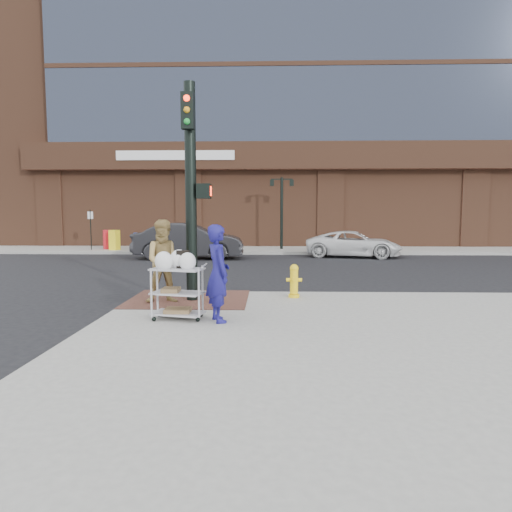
{
  "coord_description": "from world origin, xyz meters",
  "views": [
    {
      "loc": [
        1.32,
        -9.76,
        2.22
      ],
      "look_at": [
        1.02,
        0.27,
        1.25
      ],
      "focal_mm": 32.0,
      "sensor_mm": 36.0,
      "label": 1
    }
  ],
  "objects_px": {
    "fire_hydrant": "(294,280)",
    "lamp_post": "(282,205)",
    "utility_cart": "(178,288)",
    "pedestrian_tan": "(165,261)",
    "minivan_white": "(354,244)",
    "traffic_signal_pole": "(192,185)",
    "sedan_dark": "(189,241)",
    "woman_blue": "(218,273)"
  },
  "relations": [
    {
      "from": "pedestrian_tan",
      "to": "utility_cart",
      "type": "xyz_separation_m",
      "value": [
        0.6,
        -1.62,
        -0.34
      ]
    },
    {
      "from": "lamp_post",
      "to": "woman_blue",
      "type": "relative_size",
      "value": 2.17
    },
    {
      "from": "fire_hydrant",
      "to": "utility_cart",
      "type": "bearing_deg",
      "value": -135.39
    },
    {
      "from": "fire_hydrant",
      "to": "lamp_post",
      "type": "bearing_deg",
      "value": 89.69
    },
    {
      "from": "lamp_post",
      "to": "utility_cart",
      "type": "distance_m",
      "value": 17.4
    },
    {
      "from": "minivan_white",
      "to": "utility_cart",
      "type": "relative_size",
      "value": 3.46
    },
    {
      "from": "woman_blue",
      "to": "fire_hydrant",
      "type": "relative_size",
      "value": 2.26
    },
    {
      "from": "fire_hydrant",
      "to": "pedestrian_tan",
      "type": "bearing_deg",
      "value": -166.35
    },
    {
      "from": "traffic_signal_pole",
      "to": "minivan_white",
      "type": "bearing_deg",
      "value": 63.75
    },
    {
      "from": "lamp_post",
      "to": "utility_cart",
      "type": "xyz_separation_m",
      "value": [
        -2.45,
        -17.12,
        -1.86
      ]
    },
    {
      "from": "woman_blue",
      "to": "minivan_white",
      "type": "distance_m",
      "value": 15.07
    },
    {
      "from": "sedan_dark",
      "to": "minivan_white",
      "type": "bearing_deg",
      "value": -84.15
    },
    {
      "from": "lamp_post",
      "to": "sedan_dark",
      "type": "xyz_separation_m",
      "value": [
        -4.53,
        -4.2,
        -1.76
      ]
    },
    {
      "from": "woman_blue",
      "to": "sedan_dark",
      "type": "bearing_deg",
      "value": -10.61
    },
    {
      "from": "traffic_signal_pole",
      "to": "sedan_dark",
      "type": "bearing_deg",
      "value": 100.52
    },
    {
      "from": "lamp_post",
      "to": "pedestrian_tan",
      "type": "bearing_deg",
      "value": -101.15
    },
    {
      "from": "woman_blue",
      "to": "fire_hydrant",
      "type": "height_order",
      "value": "woman_blue"
    },
    {
      "from": "lamp_post",
      "to": "pedestrian_tan",
      "type": "distance_m",
      "value": 15.88
    },
    {
      "from": "sedan_dark",
      "to": "minivan_white",
      "type": "relative_size",
      "value": 1.12
    },
    {
      "from": "pedestrian_tan",
      "to": "utility_cart",
      "type": "distance_m",
      "value": 1.76
    },
    {
      "from": "traffic_signal_pole",
      "to": "sedan_dark",
      "type": "relative_size",
      "value": 0.96
    },
    {
      "from": "woman_blue",
      "to": "utility_cart",
      "type": "height_order",
      "value": "woman_blue"
    },
    {
      "from": "woman_blue",
      "to": "sedan_dark",
      "type": "relative_size",
      "value": 0.35
    },
    {
      "from": "lamp_post",
      "to": "minivan_white",
      "type": "xyz_separation_m",
      "value": [
        3.49,
        -3.12,
        -1.97
      ]
    },
    {
      "from": "minivan_white",
      "to": "fire_hydrant",
      "type": "height_order",
      "value": "minivan_white"
    },
    {
      "from": "woman_blue",
      "to": "utility_cart",
      "type": "bearing_deg",
      "value": 56.35
    },
    {
      "from": "woman_blue",
      "to": "minivan_white",
      "type": "xyz_separation_m",
      "value": [
        5.14,
        14.15,
        -0.42
      ]
    },
    {
      "from": "woman_blue",
      "to": "utility_cart",
      "type": "relative_size",
      "value": 1.37
    },
    {
      "from": "traffic_signal_pole",
      "to": "pedestrian_tan",
      "type": "bearing_deg",
      "value": -154.32
    },
    {
      "from": "minivan_white",
      "to": "fire_hydrant",
      "type": "xyz_separation_m",
      "value": [
        -3.57,
        -11.66,
        -0.08
      ]
    },
    {
      "from": "pedestrian_tan",
      "to": "sedan_dark",
      "type": "xyz_separation_m",
      "value": [
        -1.47,
        11.31,
        -0.25
      ]
    },
    {
      "from": "traffic_signal_pole",
      "to": "utility_cart",
      "type": "height_order",
      "value": "traffic_signal_pole"
    },
    {
      "from": "utility_cart",
      "to": "woman_blue",
      "type": "bearing_deg",
      "value": -10.63
    },
    {
      "from": "woman_blue",
      "to": "minivan_white",
      "type": "bearing_deg",
      "value": -42.99
    },
    {
      "from": "pedestrian_tan",
      "to": "minivan_white",
      "type": "distance_m",
      "value": 14.02
    },
    {
      "from": "sedan_dark",
      "to": "utility_cart",
      "type": "height_order",
      "value": "sedan_dark"
    },
    {
      "from": "woman_blue",
      "to": "pedestrian_tan",
      "type": "height_order",
      "value": "pedestrian_tan"
    },
    {
      "from": "woman_blue",
      "to": "pedestrian_tan",
      "type": "bearing_deg",
      "value": 15.47
    },
    {
      "from": "lamp_post",
      "to": "sedan_dark",
      "type": "relative_size",
      "value": 0.77
    },
    {
      "from": "traffic_signal_pole",
      "to": "woman_blue",
      "type": "bearing_deg",
      "value": -67.97
    },
    {
      "from": "pedestrian_tan",
      "to": "minivan_white",
      "type": "height_order",
      "value": "pedestrian_tan"
    },
    {
      "from": "utility_cart",
      "to": "fire_hydrant",
      "type": "xyz_separation_m",
      "value": [
        2.37,
        2.34,
        -0.19
      ]
    }
  ]
}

